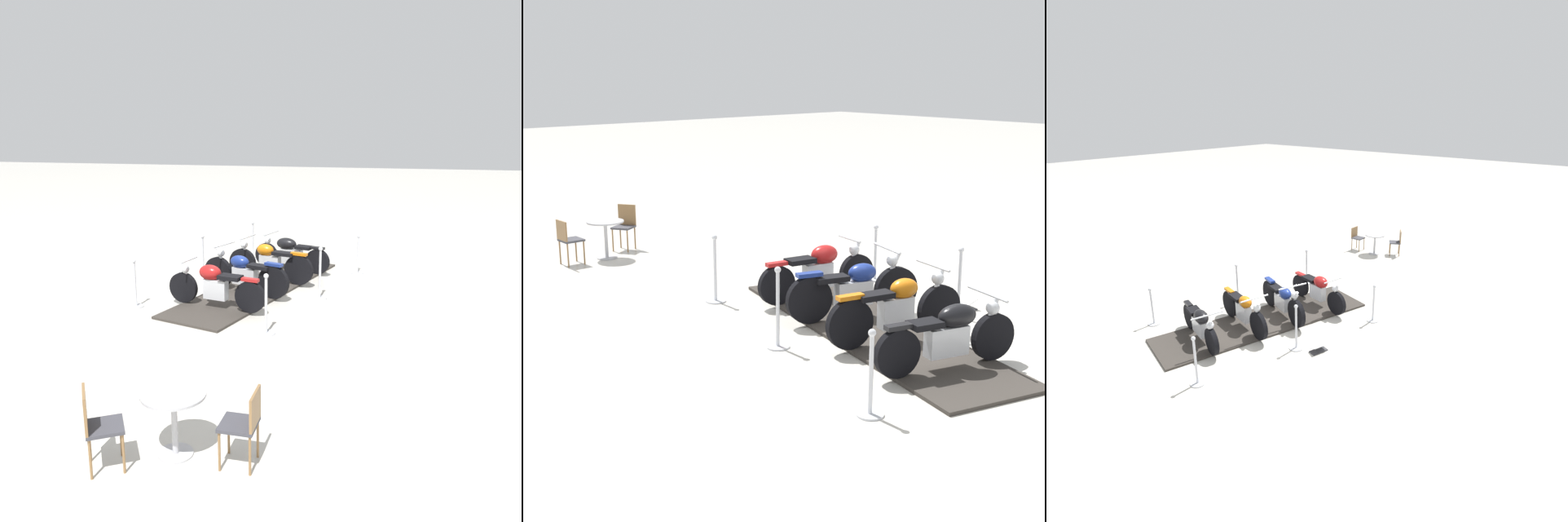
# 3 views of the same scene
# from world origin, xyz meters

# --- Properties ---
(ground_plane) EXTENTS (80.00, 80.00, 0.00)m
(ground_plane) POSITION_xyz_m (0.00, 0.00, 0.00)
(ground_plane) COLOR beige
(display_platform) EXTENTS (3.01, 5.85, 0.05)m
(display_platform) POSITION_xyz_m (0.00, 0.00, 0.03)
(display_platform) COLOR #38332D
(display_platform) RESTS_ON ground_plane
(motorcycle_black) EXTENTS (2.04, 0.89, 0.92)m
(motorcycle_black) POSITION_xyz_m (-0.42, -1.67, 0.50)
(motorcycle_black) COLOR black
(motorcycle_black) RESTS_ON display_platform
(motorcycle_copper) EXTENTS (2.16, 0.83, 1.03)m
(motorcycle_copper) POSITION_xyz_m (-0.13, -0.56, 0.52)
(motorcycle_copper) COLOR black
(motorcycle_copper) RESTS_ON display_platform
(motorcycle_navy) EXTENTS (2.11, 0.97, 1.05)m
(motorcycle_navy) POSITION_xyz_m (0.18, 0.54, 0.51)
(motorcycle_navy) COLOR black
(motorcycle_navy) RESTS_ON display_platform
(motorcycle_maroon) EXTENTS (2.17, 0.69, 0.94)m
(motorcycle_maroon) POSITION_xyz_m (0.50, 1.65, 0.52)
(motorcycle_maroon) COLOR black
(motorcycle_maroon) RESTS_ON display_platform
(stanchion_right_rear) EXTENTS (0.31, 0.31, 1.02)m
(stanchion_right_rear) POSITION_xyz_m (2.13, 1.89, 0.34)
(stanchion_right_rear) COLOR silver
(stanchion_right_rear) RESTS_ON ground_plane
(stanchion_left_rear) EXTENTS (0.34, 0.34, 1.13)m
(stanchion_left_rear) POSITION_xyz_m (-0.83, 2.72, 0.36)
(stanchion_left_rear) COLOR silver
(stanchion_left_rear) RESTS_ON ground_plane
(stanchion_right_mid) EXTENTS (0.34, 0.34, 1.12)m
(stanchion_right_mid) POSITION_xyz_m (1.48, -0.42, 0.35)
(stanchion_right_mid) COLOR silver
(stanchion_right_mid) RESTS_ON ground_plane
(stanchion_left_front) EXTENTS (0.32, 0.32, 1.01)m
(stanchion_left_front) POSITION_xyz_m (-2.13, -1.89, 0.33)
(stanchion_left_front) COLOR silver
(stanchion_left_front) RESTS_ON ground_plane
(stanchion_left_mid) EXTENTS (0.33, 0.33, 1.15)m
(stanchion_left_mid) POSITION_xyz_m (-1.48, 0.42, 0.38)
(stanchion_left_mid) COLOR silver
(stanchion_left_mid) RESTS_ON ground_plane
(info_placard) EXTENTS (0.31, 0.45, 0.18)m
(info_placard) POSITION_xyz_m (1.97, -0.20, 0.06)
(info_placard) COLOR #333338
(info_placard) RESTS_ON ground_plane
(cafe_table) EXTENTS (0.74, 0.74, 0.77)m
(cafe_table) POSITION_xyz_m (-0.69, 6.59, 0.57)
(cafe_table) COLOR #B7B7BC
(cafe_table) RESTS_ON ground_plane
(cafe_chair_near_table) EXTENTS (0.55, 0.55, 0.94)m
(cafe_chair_near_table) POSITION_xyz_m (0.00, 7.03, 0.55)
(cafe_chair_near_table) COLOR olive
(cafe_chair_near_table) RESTS_ON ground_plane
(cafe_chair_across_table) EXTENTS (0.40, 0.40, 0.89)m
(cafe_chair_across_table) POSITION_xyz_m (-1.51, 6.59, 0.53)
(cafe_chair_across_table) COLOR olive
(cafe_chair_across_table) RESTS_ON ground_plane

